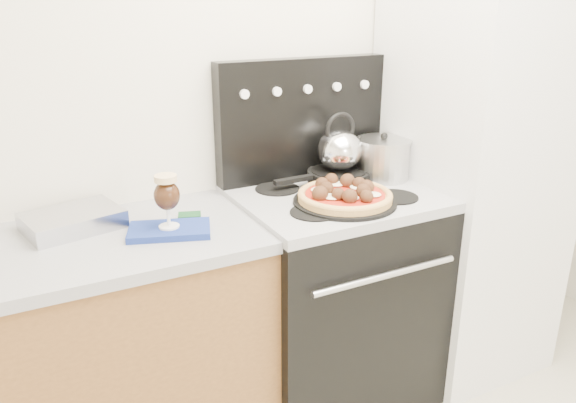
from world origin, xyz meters
TOP-DOWN VIEW (x-y plane):
  - room_shell at (0.00, 0.29)m, footprint 3.52×3.01m
  - base_cabinet at (-1.02, 1.20)m, footprint 1.45×0.60m
  - countertop at (-1.02, 1.20)m, footprint 1.48×0.63m
  - stove_body at (0.08, 1.18)m, footprint 0.76×0.65m
  - cooktop at (0.08, 1.18)m, footprint 0.76×0.65m
  - backguard at (0.08, 1.45)m, footprint 0.76×0.08m
  - fridge at (0.78, 1.15)m, footprint 0.64×0.68m
  - foil_sheet at (-0.88, 1.33)m, footprint 0.35×0.29m
  - oven_mitt at (-0.60, 1.13)m, footprint 0.31×0.24m
  - beer_glass at (-0.60, 1.13)m, footprint 0.11×0.11m
  - pizza_pan at (0.05, 1.06)m, footprint 0.50×0.50m
  - pizza at (0.05, 1.06)m, footprint 0.40×0.40m
  - skillet at (0.18, 1.30)m, footprint 0.27×0.27m
  - tea_kettle at (0.18, 1.30)m, footprint 0.23×0.23m
  - stock_pot at (0.37, 1.25)m, footprint 0.27×0.27m

SIDE VIEW (x-z plane):
  - base_cabinet at x=-1.02m, z-range 0.00..0.86m
  - stove_body at x=0.08m, z-range 0.00..0.88m
  - countertop at x=-1.02m, z-range 0.86..0.90m
  - cooktop at x=0.08m, z-range 0.88..0.92m
  - oven_mitt at x=-0.60m, z-range 0.90..0.92m
  - pizza_pan at x=0.05m, z-range 0.92..0.93m
  - foil_sheet at x=-0.88m, z-range 0.90..0.96m
  - skillet at x=0.18m, z-range 0.92..0.97m
  - fridge at x=0.78m, z-range 0.00..1.90m
  - pizza at x=0.05m, z-range 0.93..0.98m
  - stock_pot at x=0.37m, z-range 0.92..1.08m
  - beer_glass at x=-0.60m, z-range 0.92..1.11m
  - tea_kettle at x=0.18m, z-range 0.97..1.17m
  - backguard at x=0.08m, z-range 0.92..1.42m
  - room_shell at x=0.00m, z-range -0.01..2.51m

